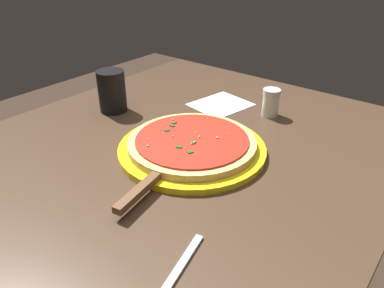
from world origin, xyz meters
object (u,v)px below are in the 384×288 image
(fork, at_px, (168,285))
(pizza_server, at_px, (152,181))
(serving_plate, at_px, (192,149))
(napkin_folded_right, at_px, (221,105))
(cup_tall_drink, at_px, (112,91))
(pizza, at_px, (192,142))
(parmesan_shaker, at_px, (271,102))

(fork, bearing_deg, pizza_server, 49.40)
(serving_plate, distance_m, napkin_folded_right, 0.28)
(cup_tall_drink, relative_size, napkin_folded_right, 0.73)
(napkin_folded_right, bearing_deg, pizza_server, -162.87)
(serving_plate, relative_size, pizza, 1.16)
(cup_tall_drink, distance_m, napkin_folded_right, 0.31)
(pizza_server, bearing_deg, parmesan_shaker, -1.95)
(napkin_folded_right, bearing_deg, pizza, -158.75)
(pizza, bearing_deg, serving_plate, -68.60)
(pizza_server, bearing_deg, cup_tall_drink, 59.31)
(parmesan_shaker, bearing_deg, cup_tall_drink, 124.10)
(serving_plate, bearing_deg, fork, -146.65)
(napkin_folded_right, height_order, parmesan_shaker, parmesan_shaker)
(fork, relative_size, parmesan_shaker, 2.50)
(pizza_server, height_order, napkin_folded_right, pizza_server)
(pizza_server, distance_m, cup_tall_drink, 0.40)
(pizza, relative_size, parmesan_shaker, 3.84)
(fork, bearing_deg, serving_plate, 33.35)
(cup_tall_drink, bearing_deg, pizza, -97.93)
(pizza, xyz_separation_m, cup_tall_drink, (0.04, 0.31, 0.03))
(cup_tall_drink, relative_size, fork, 0.61)
(serving_plate, relative_size, napkin_folded_right, 2.13)
(pizza_server, relative_size, napkin_folded_right, 1.45)
(pizza, bearing_deg, parmesan_shaker, -8.60)
(pizza_server, distance_m, fork, 0.23)
(pizza_server, xyz_separation_m, fork, (-0.15, -0.17, -0.02))
(serving_plate, bearing_deg, parmesan_shaker, -8.60)
(serving_plate, xyz_separation_m, fork, (-0.31, -0.20, -0.00))
(napkin_folded_right, distance_m, parmesan_shaker, 0.15)
(parmesan_shaker, bearing_deg, napkin_folded_right, 99.54)
(cup_tall_drink, bearing_deg, serving_plate, -97.92)
(serving_plate, height_order, cup_tall_drink, cup_tall_drink)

